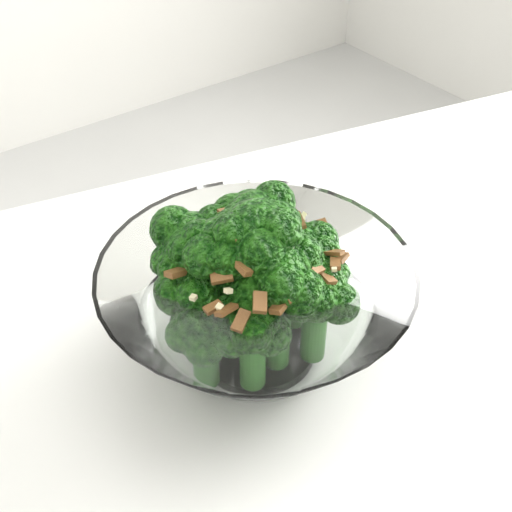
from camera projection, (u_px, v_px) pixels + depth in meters
broccoli_dish at (254, 299)px, 0.46m from camera, size 0.20×0.20×0.12m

